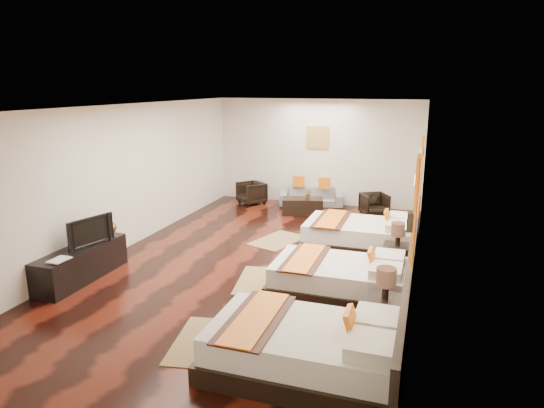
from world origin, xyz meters
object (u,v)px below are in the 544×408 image
(tv_console, at_px, (82,263))
(armchair_right, at_px, (374,204))
(book, at_px, (53,259))
(bed_mid, at_px, (341,278))
(armchair_left, at_px, (251,193))
(bed_far, at_px, (361,235))
(tv, at_px, (88,231))
(sofa, at_px, (311,197))
(coffee_table, at_px, (302,206))
(nightstand_a, at_px, (384,313))
(table_plant, at_px, (308,194))
(figurine, at_px, (106,225))
(nightstand_b, at_px, (397,256))
(bed_near, at_px, (306,348))

(tv_console, distance_m, armchair_right, 6.96)
(book, bearing_deg, bed_mid, 17.87)
(armchair_left, xyz_separation_m, armchair_right, (3.31, -0.17, -0.02))
(bed_far, distance_m, tv, 5.04)
(bed_mid, relative_size, book, 6.43)
(sofa, xyz_separation_m, armchair_right, (1.72, -0.49, 0.03))
(armchair_right, distance_m, coffee_table, 1.77)
(nightstand_a, bearing_deg, tv, 174.38)
(table_plant, bearing_deg, bed_mid, -69.71)
(figurine, distance_m, sofa, 5.92)
(coffee_table, distance_m, table_plant, 0.35)
(nightstand_b, bearing_deg, tv, -160.29)
(armchair_left, bearing_deg, bed_far, -0.52)
(tv, distance_m, figurine, 0.54)
(nightstand_b, bearing_deg, bed_near, -102.72)
(bed_near, xyz_separation_m, nightstand_b, (0.75, 3.31, 0.03))
(bed_mid, bearing_deg, armchair_right, 90.59)
(bed_far, height_order, tv_console, bed_far)
(bed_near, height_order, figurine, figurine)
(nightstand_b, distance_m, tv_console, 5.30)
(bed_far, distance_m, table_plant, 2.74)
(nightstand_b, relative_size, figurine, 2.44)
(armchair_right, bearing_deg, bed_far, -118.92)
(bed_near, height_order, coffee_table, bed_near)
(book, xyz_separation_m, armchair_right, (4.15, 6.19, -0.29))
(bed_far, bearing_deg, table_plant, 126.69)
(bed_near, distance_m, coffee_table, 6.79)
(tv_console, distance_m, table_plant, 5.77)
(tv, height_order, figurine, tv)
(sofa, relative_size, table_plant, 6.80)
(nightstand_a, height_order, table_plant, nightstand_a)
(bed_far, distance_m, nightstand_a, 3.38)
(figurine, distance_m, armchair_right, 6.42)
(bed_mid, distance_m, coffee_table, 4.75)
(bed_far, relative_size, tv_console, 1.22)
(book, bearing_deg, armchair_right, 56.17)
(bed_far, height_order, table_plant, bed_far)
(bed_mid, bearing_deg, nightstand_b, 57.27)
(book, bearing_deg, nightstand_a, 3.28)
(figurine, bearing_deg, sofa, 65.70)
(armchair_left, bearing_deg, bed_near, -25.75)
(armchair_left, xyz_separation_m, table_plant, (1.73, -0.59, 0.22))
(bed_near, xyz_separation_m, sofa, (-1.77, 7.47, -0.04))
(coffee_table, bearing_deg, figurine, -118.56)
(sofa, bearing_deg, bed_far, -73.18)
(tv_console, xyz_separation_m, table_plant, (2.56, 5.17, 0.25))
(nightstand_b, relative_size, coffee_table, 0.90)
(coffee_table, xyz_separation_m, table_plant, (0.14, 0.01, 0.32))
(bed_near, distance_m, table_plant, 6.76)
(armchair_right, distance_m, table_plant, 1.65)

